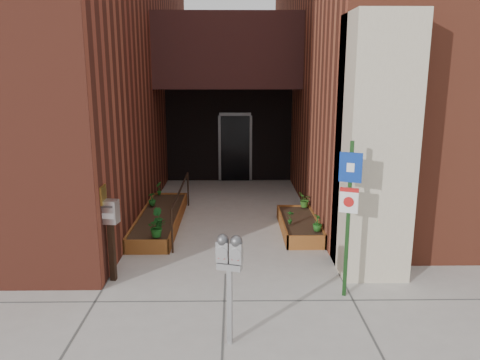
{
  "coord_description": "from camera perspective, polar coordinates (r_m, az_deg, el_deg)",
  "views": [
    {
      "loc": [
        0.15,
        -7.61,
        3.47
      ],
      "look_at": [
        0.28,
        1.8,
        1.27
      ],
      "focal_mm": 35.0,
      "sensor_mm": 36.0,
      "label": 1
    }
  ],
  "objects": [
    {
      "name": "sign_post",
      "position": [
        7.27,
        13.13,
        -2.79
      ],
      "size": [
        0.32,
        0.15,
        2.47
      ],
      "color": "#143513",
      "rests_on": "ground"
    },
    {
      "name": "parking_meter",
      "position": [
        5.94,
        -1.29,
        -9.75
      ],
      "size": [
        0.35,
        0.2,
        1.5
      ],
      "color": "#9C9C9E",
      "rests_on": "ground"
    },
    {
      "name": "planter_right",
      "position": [
        10.47,
        7.24,
        -5.58
      ],
      "size": [
        0.8,
        2.2,
        0.3
      ],
      "color": "brown",
      "rests_on": "ground"
    },
    {
      "name": "shrub_left_d",
      "position": [
        12.44,
        -9.86,
        -1.0
      ],
      "size": [
        0.24,
        0.24,
        0.35
      ],
      "primitive_type": "imported",
      "rotation": [
        0.0,
        0.0,
        5.1
      ],
      "color": "#1C631C",
      "rests_on": "planter_left"
    },
    {
      "name": "shrub_left_a",
      "position": [
        9.33,
        -10.09,
        -5.66
      ],
      "size": [
        0.46,
        0.46,
        0.4
      ],
      "primitive_type": "imported",
      "rotation": [
        0.0,
        0.0,
        0.34
      ],
      "color": "#19581A",
      "rests_on": "planter_left"
    },
    {
      "name": "ground",
      "position": [
        8.37,
        -1.79,
        -11.38
      ],
      "size": [
        80.0,
        80.0,
        0.0
      ],
      "primitive_type": "plane",
      "color": "#9E9991",
      "rests_on": "ground"
    },
    {
      "name": "planter_left",
      "position": [
        10.97,
        -9.7,
        -4.78
      ],
      "size": [
        0.9,
        3.6,
        0.3
      ],
      "color": "brown",
      "rests_on": "ground"
    },
    {
      "name": "shrub_right_a",
      "position": [
        9.65,
        9.43,
        -5.16
      ],
      "size": [
        0.22,
        0.22,
        0.35
      ],
      "primitive_type": "imported",
      "rotation": [
        0.0,
        0.0,
        1.43
      ],
      "color": "#1E5919",
      "rests_on": "planter_right"
    },
    {
      "name": "shrub_right_c",
      "position": [
        11.25,
        7.91,
        -2.42
      ],
      "size": [
        0.36,
        0.36,
        0.36
      ],
      "primitive_type": "imported",
      "rotation": [
        0.0,
        0.0,
        4.59
      ],
      "color": "#2C631C",
      "rests_on": "planter_right"
    },
    {
      "name": "architecture",
      "position": [
        14.59,
        -2.21,
        19.05
      ],
      "size": [
        20.0,
        14.6,
        10.0
      ],
      "color": "maroon",
      "rests_on": "ground"
    },
    {
      "name": "handrail",
      "position": [
        10.69,
        -7.22,
        -1.75
      ],
      "size": [
        0.04,
        3.34,
        0.9
      ],
      "color": "black",
      "rests_on": "ground"
    },
    {
      "name": "shrub_left_c",
      "position": [
        11.49,
        -10.68,
        -2.3
      ],
      "size": [
        0.24,
        0.24,
        0.32
      ],
      "primitive_type": "imported",
      "rotation": [
        0.0,
        0.0,
        3.6
      ],
      "color": "#195A1C",
      "rests_on": "planter_left"
    },
    {
      "name": "shrub_left_b",
      "position": [
        9.92,
        -10.01,
        -4.52
      ],
      "size": [
        0.31,
        0.31,
        0.4
      ],
      "primitive_type": "imported",
      "rotation": [
        0.0,
        0.0,
        2.49
      ],
      "color": "#17501B",
      "rests_on": "planter_left"
    },
    {
      "name": "shrub_right_b",
      "position": [
        10.01,
        6.14,
        -4.53
      ],
      "size": [
        0.19,
        0.19,
        0.29
      ],
      "primitive_type": "imported",
      "rotation": [
        0.0,
        0.0,
        2.86
      ],
      "color": "#194E16",
      "rests_on": "planter_right"
    },
    {
      "name": "payment_dropbox",
      "position": [
        8.07,
        -15.55,
        -5.07
      ],
      "size": [
        0.31,
        0.25,
        1.41
      ],
      "color": "black",
      "rests_on": "ground"
    }
  ]
}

